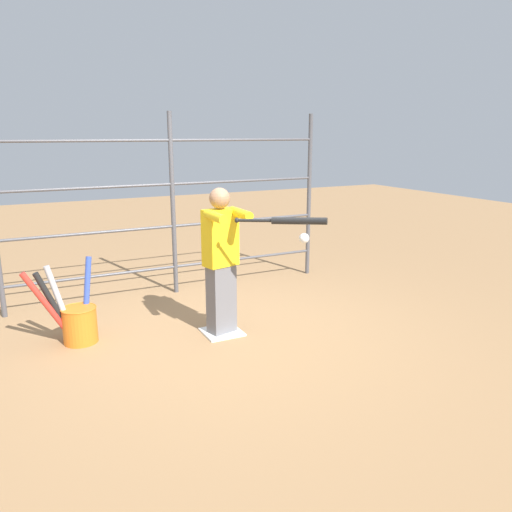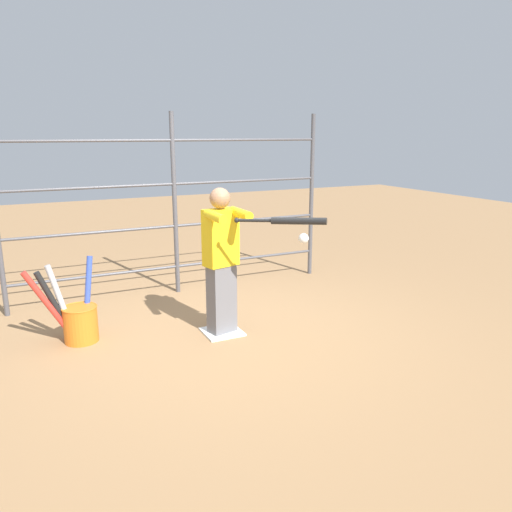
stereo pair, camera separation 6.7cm
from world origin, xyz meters
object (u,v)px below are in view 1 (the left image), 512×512
object	(u,v)px
bat_bucket	(76,320)
batter	(221,257)
baseball_bat_swinging	(291,221)
softball_in_flight	(304,238)

from	to	relation	value
bat_bucket	batter	bearing A→B (deg)	162.35
baseball_bat_swinging	softball_in_flight	distance (m)	0.20
softball_in_flight	bat_bucket	size ratio (longest dim) A/B	0.11
baseball_bat_swinging	bat_bucket	size ratio (longest dim) A/B	0.79
batter	bat_bucket	xyz separation A→B (m)	(1.43, -0.45, -0.61)
batter	baseball_bat_swinging	bearing A→B (deg)	116.89
baseball_bat_swinging	softball_in_flight	bearing A→B (deg)	147.34
softball_in_flight	bat_bucket	bearing A→B (deg)	-33.77
batter	baseball_bat_swinging	size ratio (longest dim) A/B	2.32
batter	bat_bucket	size ratio (longest dim) A/B	1.84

